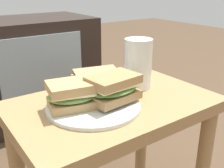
# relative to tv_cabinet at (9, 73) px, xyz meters

# --- Properties ---
(side_table) EXTENTS (0.56, 0.36, 0.46)m
(side_table) POSITION_rel_tv_cabinet_xyz_m (0.04, -0.95, 0.08)
(side_table) COLOR #A37A4C
(side_table) RESTS_ON ground
(tv_cabinet) EXTENTS (0.96, 0.46, 0.58)m
(tv_cabinet) POSITION_rel_tv_cabinet_xyz_m (0.00, 0.00, 0.00)
(tv_cabinet) COLOR black
(tv_cabinet) RESTS_ON ground
(plate) EXTENTS (0.25, 0.25, 0.01)m
(plate) POSITION_rel_tv_cabinet_xyz_m (-0.03, -0.96, 0.17)
(plate) COLOR silver
(plate) RESTS_ON side_table
(sandwich_front) EXTENTS (0.14, 0.12, 0.07)m
(sandwich_front) POSITION_rel_tv_cabinet_xyz_m (-0.08, -0.94, 0.21)
(sandwich_front) COLOR tan
(sandwich_front) RESTS_ON plate
(sandwich_back) EXTENTS (0.15, 0.11, 0.07)m
(sandwich_back) POSITION_rel_tv_cabinet_xyz_m (0.02, -0.97, 0.22)
(sandwich_back) COLOR #9E7A4C
(sandwich_back) RESTS_ON plate
(beer_glass) EXTENTS (0.08, 0.08, 0.15)m
(beer_glass) POSITION_rel_tv_cabinet_xyz_m (0.16, -0.91, 0.24)
(beer_glass) COLOR silver
(beer_glass) RESTS_ON side_table
(paper_bag) EXTENTS (0.25, 0.22, 0.39)m
(paper_bag) POSITION_rel_tv_cabinet_xyz_m (0.27, -0.51, -0.10)
(paper_bag) COLOR tan
(paper_bag) RESTS_ON ground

